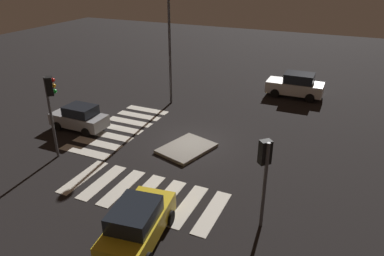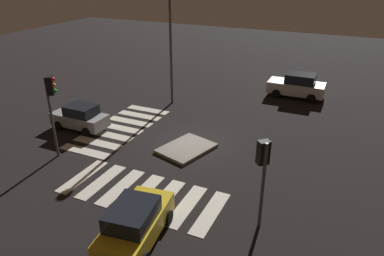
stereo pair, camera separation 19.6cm
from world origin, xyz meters
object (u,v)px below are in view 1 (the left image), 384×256
Objects in this scene: car_white at (296,85)px; traffic_light_east at (51,98)px; car_silver at (79,118)px; traffic_light_north at (265,163)px; car_yellow at (138,223)px; street_lamp at (169,24)px; traffic_island at (187,148)px.

car_white is 0.97× the size of traffic_light_east.
car_silver is 4.44m from traffic_light_east.
traffic_light_east is (3.29, 1.36, 2.65)m from car_silver.
car_silver is at bearing 76.27° from traffic_light_east.
traffic_light_north is at bearing 94.53° from car_white.
car_yellow is 15.74m from street_lamp.
street_lamp is at bearing -3.64° from traffic_light_north.
car_silver is 0.98× the size of traffic_light_north.
car_silver is at bearing 26.12° from traffic_light_north.
car_silver is 13.66m from traffic_light_north.
traffic_light_north is at bearing -61.21° from car_yellow.
traffic_light_east reaches higher than car_white.
car_white is 16.50m from car_silver.
car_yellow is 5.31m from traffic_light_north.
car_silver is 0.82× the size of traffic_light_east.
traffic_island is 7.64m from car_yellow.
car_silver is 0.90× the size of car_yellow.
car_silver is (11.89, -11.44, -0.15)m from car_white.
traffic_light_east reaches higher than car_yellow.
car_yellow reaches higher than traffic_island.
street_lamp reaches higher than car_white.
car_white is at bearing 122.75° from street_lamp.
car_silver is (0.22, -7.39, 0.70)m from traffic_island.
car_white is 18.39m from traffic_light_east.
traffic_light_north is 14.83m from street_lamp.
traffic_island is at bearing -5.91° from traffic_light_east.
car_white is 1.16× the size of traffic_light_north.
traffic_light_north is (4.55, 5.39, 2.78)m from traffic_island.
traffic_light_east is at bearing 112.70° from car_silver.
traffic_island is 0.93× the size of traffic_light_north.
traffic_light_east is 10.29m from street_lamp.
car_white is 19.31m from car_yellow.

